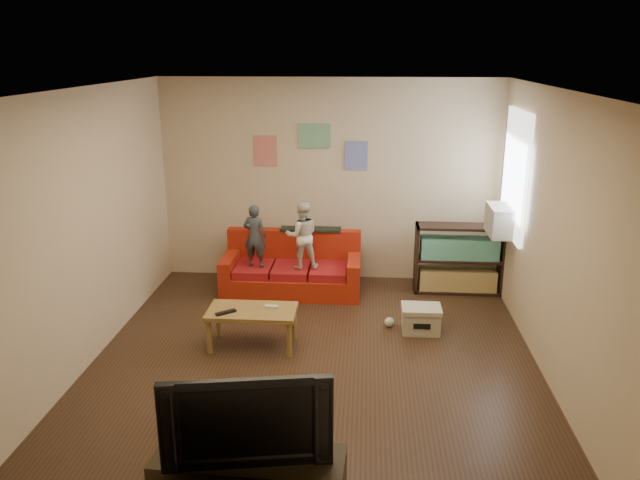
# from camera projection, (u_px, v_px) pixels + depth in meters

# --- Properties ---
(room_shell) EXTENTS (4.52, 5.02, 2.72)m
(room_shell) POSITION_uv_depth(u_px,v_px,m) (314.00, 235.00, 5.93)
(room_shell) COLOR #3C2719
(room_shell) RESTS_ON ground
(sofa) EXTENTS (1.77, 0.81, 0.78)m
(sofa) POSITION_uv_depth(u_px,v_px,m) (292.00, 271.00, 8.14)
(sofa) COLOR #AA230F
(sofa) RESTS_ON ground
(child_a) EXTENTS (0.32, 0.24, 0.82)m
(child_a) POSITION_uv_depth(u_px,v_px,m) (255.00, 236.00, 7.87)
(child_a) COLOR #33393F
(child_a) RESTS_ON sofa
(child_b) EXTENTS (0.48, 0.40, 0.86)m
(child_b) POSITION_uv_depth(u_px,v_px,m) (302.00, 235.00, 7.82)
(child_b) COLOR beige
(child_b) RESTS_ON sofa
(coffee_table) EXTENTS (0.93, 0.51, 0.42)m
(coffee_table) POSITION_uv_depth(u_px,v_px,m) (252.00, 315.00, 6.57)
(coffee_table) COLOR olive
(coffee_table) RESTS_ON ground
(remote) EXTENTS (0.21, 0.18, 0.02)m
(remote) POSITION_uv_depth(u_px,v_px,m) (226.00, 312.00, 6.45)
(remote) COLOR black
(remote) RESTS_ON coffee_table
(game_controller) EXTENTS (0.15, 0.06, 0.03)m
(game_controller) POSITION_uv_depth(u_px,v_px,m) (271.00, 307.00, 6.58)
(game_controller) COLOR silver
(game_controller) RESTS_ON coffee_table
(bookshelf) EXTENTS (1.12, 0.34, 0.89)m
(bookshelf) POSITION_uv_depth(u_px,v_px,m) (458.00, 262.00, 8.06)
(bookshelf) COLOR black
(bookshelf) RESTS_ON ground
(window) EXTENTS (0.04, 1.08, 1.48)m
(window) POSITION_uv_depth(u_px,v_px,m) (515.00, 174.00, 7.26)
(window) COLOR white
(window) RESTS_ON room_shell
(ac_unit) EXTENTS (0.28, 0.55, 0.35)m
(ac_unit) POSITION_uv_depth(u_px,v_px,m) (501.00, 221.00, 7.44)
(ac_unit) COLOR #B7B2A3
(ac_unit) RESTS_ON window
(artwork_left) EXTENTS (0.30, 0.01, 0.40)m
(artwork_left) POSITION_uv_depth(u_px,v_px,m) (266.00, 151.00, 8.24)
(artwork_left) COLOR #D87266
(artwork_left) RESTS_ON room_shell
(artwork_center) EXTENTS (0.42, 0.01, 0.32)m
(artwork_center) POSITION_uv_depth(u_px,v_px,m) (314.00, 136.00, 8.14)
(artwork_center) COLOR #72B27F
(artwork_center) RESTS_ON room_shell
(artwork_right) EXTENTS (0.30, 0.01, 0.38)m
(artwork_right) POSITION_uv_depth(u_px,v_px,m) (356.00, 156.00, 8.17)
(artwork_right) COLOR #727FCC
(artwork_right) RESTS_ON room_shell
(file_box) EXTENTS (0.44, 0.33, 0.30)m
(file_box) POSITION_uv_depth(u_px,v_px,m) (421.00, 319.00, 6.96)
(file_box) COLOR beige
(file_box) RESTS_ON ground
(television) EXTENTS (1.10, 0.33, 0.63)m
(television) POSITION_uv_depth(u_px,v_px,m) (247.00, 414.00, 4.02)
(television) COLOR black
(television) RESTS_ON tv_stand
(tissue) EXTENTS (0.13, 0.13, 0.11)m
(tissue) POSITION_uv_depth(u_px,v_px,m) (389.00, 322.00, 7.12)
(tissue) COLOR beige
(tissue) RESTS_ON ground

